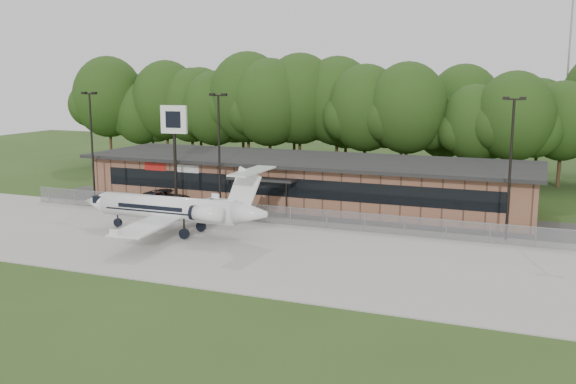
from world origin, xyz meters
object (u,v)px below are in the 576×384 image
at_px(business_jet, 176,209).
at_px(pole_sign, 174,131).
at_px(terminal, 306,180).
at_px(suv, 168,197).

relative_size(business_jet, pole_sign, 1.72).
distance_m(terminal, suv, 12.76).
relative_size(terminal, pole_sign, 4.48).
height_order(terminal, business_jet, business_jet).
relative_size(business_jet, suv, 3.05).
height_order(terminal, suv, terminal).
xyz_separation_m(business_jet, suv, (-6.55, 9.18, -1.19)).
distance_m(business_jet, suv, 11.34).
distance_m(terminal, business_jet, 15.46).
height_order(terminal, pole_sign, pole_sign).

